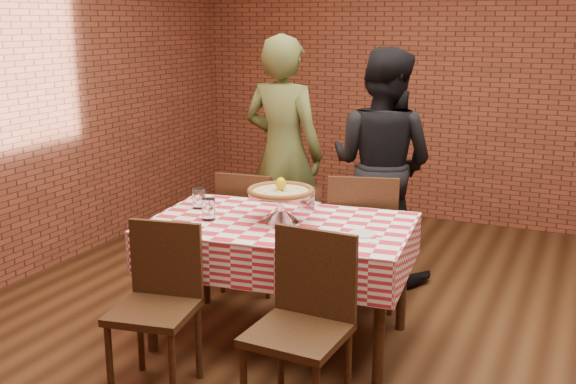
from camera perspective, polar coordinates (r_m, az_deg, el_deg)
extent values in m
plane|color=black|center=(4.16, 6.38, -13.36)|extent=(6.00, 6.00, 0.00)
plane|color=brown|center=(6.62, 15.14, 9.69)|extent=(5.50, 0.00, 5.50)
cube|color=#452814|center=(4.16, -0.64, -7.56)|extent=(1.61, 1.07, 0.75)
cylinder|color=beige|center=(3.99, -0.60, 0.03)|extent=(0.40, 0.40, 0.03)
ellipsoid|color=#DAB807|center=(3.98, -0.60, 0.67)|extent=(0.06, 0.06, 0.08)
cylinder|color=white|center=(4.09, -6.67, -1.44)|extent=(0.09, 0.09, 0.13)
cylinder|color=white|center=(4.35, -7.47, -0.51)|extent=(0.09, 0.09, 0.13)
cylinder|color=white|center=(3.81, 6.27, -3.51)|extent=(0.17, 0.17, 0.01)
cube|color=white|center=(3.70, 7.01, -4.13)|extent=(0.06, 0.05, 0.00)
cube|color=white|center=(3.74, 7.79, -3.93)|extent=(0.06, 0.05, 0.00)
cube|color=silver|center=(4.26, 1.89, -0.56)|extent=(0.11, 0.09, 0.15)
imported|color=#4C5429|center=(5.29, -0.40, 3.22)|extent=(0.69, 0.48, 1.82)
imported|color=black|center=(5.14, 7.85, 2.27)|extent=(0.94, 0.78, 1.73)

